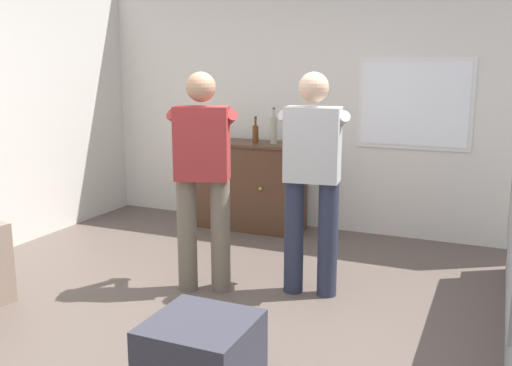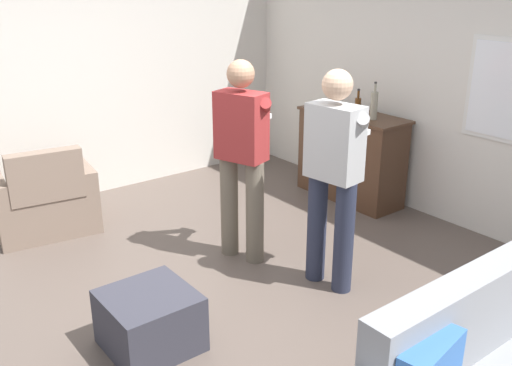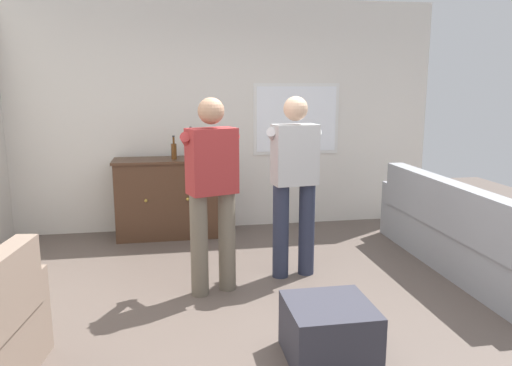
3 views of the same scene
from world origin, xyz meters
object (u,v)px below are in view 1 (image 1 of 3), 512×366
Objects in this scene: person_standing_left at (203,172)px; person_standing_right at (312,173)px; sideboard_cabinet at (249,185)px; ottoman at (201,354)px; bottle_wine_green at (256,133)px; bottle_liquor_amber at (274,130)px.

person_standing_left is 0.82m from person_standing_right.
person_standing_right is (1.17, -1.46, 0.47)m from sideboard_cabinet.
person_standing_right reaches higher than ottoman.
person_standing_left is at bearing 117.80° from ottoman.
bottle_wine_green is 0.20m from bottle_liquor_amber.
person_standing_left reaches higher than bottle_liquor_amber.
ottoman is at bearing -72.01° from bottle_wine_green.
bottle_wine_green is at bearing 99.94° from person_standing_left.
bottle_wine_green is 0.16× the size of person_standing_left.
person_standing_right is at bearing -52.69° from bottle_wine_green.
ottoman is 1.58m from person_standing_left.
bottle_liquor_amber is at bearing -6.35° from sideboard_cabinet.
bottle_liquor_amber is (0.29, -0.03, 0.61)m from sideboard_cabinet.
bottle_wine_green is 1.70m from person_standing_left.
bottle_wine_green is at bearing 127.31° from person_standing_right.
bottle_liquor_amber is at bearing 121.61° from person_standing_right.
sideboard_cabinet is 3.24× the size of bottle_liquor_amber.
sideboard_cabinet is at bearing 128.80° from person_standing_right.
bottle_liquor_amber reaches higher than bottle_wine_green.
bottle_liquor_amber is at bearing 4.41° from bottle_wine_green.
person_standing_right is (0.88, -1.42, -0.14)m from bottle_liquor_amber.
sideboard_cabinet is 0.72× the size of person_standing_left.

